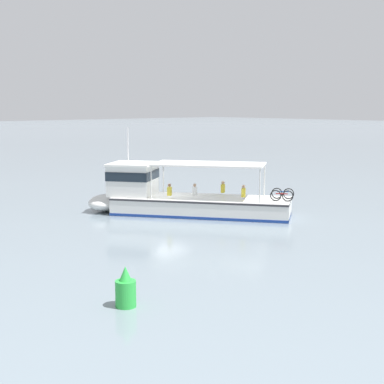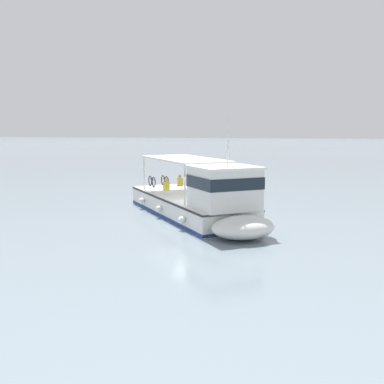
{
  "view_description": "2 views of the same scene",
  "coord_description": "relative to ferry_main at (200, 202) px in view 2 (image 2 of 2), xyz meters",
  "views": [
    {
      "loc": [
        -27.48,
        22.57,
        6.72
      ],
      "look_at": [
        -1.7,
        -0.7,
        1.4
      ],
      "focal_mm": 53.48,
      "sensor_mm": 36.0,
      "label": 1
    },
    {
      "loc": [
        22.5,
        4.23,
        4.88
      ],
      "look_at": [
        -1.7,
        -0.7,
        1.4
      ],
      "focal_mm": 42.5,
      "sensor_mm": 36.0,
      "label": 2
    }
  ],
  "objects": [
    {
      "name": "ground_plane",
      "position": [
        0.87,
        0.11,
        -1.02
      ],
      "size": [
        400.0,
        400.0,
        0.0
      ],
      "primitive_type": "plane",
      "color": "gray"
    },
    {
      "name": "ferry_main",
      "position": [
        0.0,
        0.0,
        0.0
      ],
      "size": [
        12.16,
        9.87,
        5.32
      ],
      "color": "white",
      "rests_on": "ground"
    }
  ]
}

